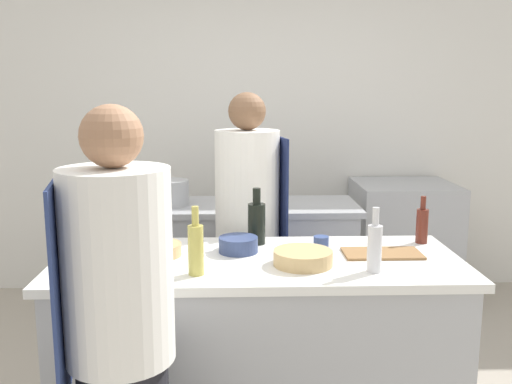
# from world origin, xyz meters

# --- Properties ---
(wall_back) EXTENTS (8.00, 0.06, 2.80)m
(wall_back) POSITION_xyz_m (0.00, 2.13, 1.40)
(wall_back) COLOR silver
(wall_back) RESTS_ON ground_plane
(prep_counter) EXTENTS (1.89, 0.77, 0.89)m
(prep_counter) POSITION_xyz_m (0.00, 0.00, 0.45)
(prep_counter) COLOR #A8AAAF
(prep_counter) RESTS_ON ground_plane
(pass_counter) EXTENTS (1.71, 0.61, 0.89)m
(pass_counter) POSITION_xyz_m (-0.13, 1.25, 0.45)
(pass_counter) COLOR #A8AAAF
(pass_counter) RESTS_ON ground_plane
(oven_range) EXTENTS (0.75, 0.68, 0.94)m
(oven_range) POSITION_xyz_m (1.20, 1.74, 0.47)
(oven_range) COLOR #A8AAAF
(oven_range) RESTS_ON ground_plane
(chef_at_prep_near) EXTENTS (0.42, 0.40, 1.62)m
(chef_at_prep_near) POSITION_xyz_m (-0.51, -0.69, 0.80)
(chef_at_prep_near) COLOR black
(chef_at_prep_near) RESTS_ON ground_plane
(chef_at_stove) EXTENTS (0.41, 0.39, 1.64)m
(chef_at_stove) POSITION_xyz_m (-0.04, 0.66, 0.82)
(chef_at_stove) COLOR black
(chef_at_stove) RESTS_ON ground_plane
(bottle_olive_oil) EXTENTS (0.09, 0.09, 0.29)m
(bottle_olive_oil) POSITION_xyz_m (-0.00, 0.26, 1.00)
(bottle_olive_oil) COLOR black
(bottle_olive_oil) RESTS_ON prep_counter
(bottle_vinegar) EXTENTS (0.06, 0.06, 0.24)m
(bottle_vinegar) POSITION_xyz_m (0.84, 0.24, 0.98)
(bottle_vinegar) COLOR #5B2319
(bottle_vinegar) RESTS_ON prep_counter
(bottle_wine) EXTENTS (0.07, 0.07, 0.30)m
(bottle_wine) POSITION_xyz_m (-0.27, -0.22, 1.00)
(bottle_wine) COLOR #B2A84C
(bottle_wine) RESTS_ON prep_counter
(bottle_cooking_oil) EXTENTS (0.06, 0.06, 0.28)m
(bottle_cooking_oil) POSITION_xyz_m (0.49, -0.21, 1.00)
(bottle_cooking_oil) COLOR silver
(bottle_cooking_oil) RESTS_ON prep_counter
(bowl_mixing_large) EXTENTS (0.19, 0.19, 0.07)m
(bowl_mixing_large) POSITION_xyz_m (-0.09, 0.11, 0.92)
(bowl_mixing_large) COLOR navy
(bowl_mixing_large) RESTS_ON prep_counter
(bowl_prep_small) EXTENTS (0.27, 0.27, 0.07)m
(bowl_prep_small) POSITION_xyz_m (0.19, -0.10, 0.92)
(bowl_prep_small) COLOR tan
(bowl_prep_small) RESTS_ON prep_counter
(bowl_ceramic_blue) EXTENTS (0.24, 0.24, 0.06)m
(bowl_ceramic_blue) POSITION_xyz_m (-0.48, 0.07, 0.92)
(bowl_ceramic_blue) COLOR tan
(bowl_ceramic_blue) RESTS_ON prep_counter
(cup) EXTENTS (0.07, 0.07, 0.08)m
(cup) POSITION_xyz_m (0.30, 0.08, 0.93)
(cup) COLOR #33477F
(cup) RESTS_ON prep_counter
(cutting_board) EXTENTS (0.37, 0.20, 0.01)m
(cutting_board) POSITION_xyz_m (0.59, 0.04, 0.89)
(cutting_board) COLOR olive
(cutting_board) RESTS_ON prep_counter
(stockpot) EXTENTS (0.23, 0.23, 0.17)m
(stockpot) POSITION_xyz_m (-0.54, 1.22, 0.97)
(stockpot) COLOR #A8AAAF
(stockpot) RESTS_ON pass_counter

